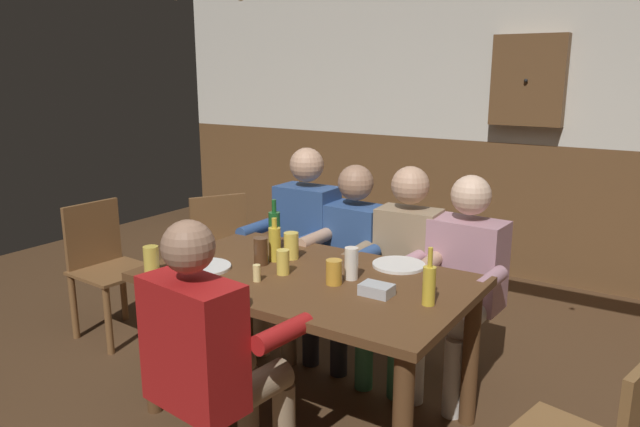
{
  "coord_description": "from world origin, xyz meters",
  "views": [
    {
      "loc": [
        1.52,
        -2.18,
        1.72
      ],
      "look_at": [
        0.0,
        0.16,
        1.04
      ],
      "focal_mm": 33.29,
      "sensor_mm": 36.0,
      "label": 1
    }
  ],
  "objects_px": {
    "person_0": "(301,239)",
    "condiment_caddy": "(377,290)",
    "pint_glass_0": "(283,262)",
    "wall_dart_cabinet": "(528,80)",
    "person_2": "(402,263)",
    "plate_0": "(399,265)",
    "plate_1": "(203,267)",
    "bottle_0": "(274,229)",
    "pint_glass_2": "(151,260)",
    "chair_empty_near_right": "(106,265)",
    "pint_glass_4": "(351,263)",
    "pint_glass_3": "(334,272)",
    "person_3": "(461,275)",
    "pint_glass_1": "(261,251)",
    "dining_table": "(308,297)",
    "pint_glass_5": "(291,246)",
    "bottle_2": "(275,243)",
    "bottle_1": "(429,284)",
    "table_candle": "(257,273)",
    "person_1": "(349,253)",
    "person_4": "(211,350)"
  },
  "relations": [
    {
      "from": "plate_1",
      "to": "pint_glass_1",
      "type": "relative_size",
      "value": 1.99
    },
    {
      "from": "person_0",
      "to": "bottle_0",
      "type": "relative_size",
      "value": 4.53
    },
    {
      "from": "person_0",
      "to": "pint_glass_3",
      "type": "distance_m",
      "value": 1.02
    },
    {
      "from": "dining_table",
      "to": "person_4",
      "type": "relative_size",
      "value": 1.3
    },
    {
      "from": "bottle_0",
      "to": "pint_glass_2",
      "type": "distance_m",
      "value": 0.7
    },
    {
      "from": "person_2",
      "to": "wall_dart_cabinet",
      "type": "xyz_separation_m",
      "value": [
        0.13,
        1.94,
        0.98
      ]
    },
    {
      "from": "plate_0",
      "to": "pint_glass_3",
      "type": "relative_size",
      "value": 2.3
    },
    {
      "from": "dining_table",
      "to": "chair_empty_near_right",
      "type": "xyz_separation_m",
      "value": [
        -1.68,
        0.11,
        -0.17
      ]
    },
    {
      "from": "pint_glass_3",
      "to": "wall_dart_cabinet",
      "type": "distance_m",
      "value": 2.79
    },
    {
      "from": "plate_0",
      "to": "plate_1",
      "type": "relative_size",
      "value": 0.96
    },
    {
      "from": "person_1",
      "to": "table_candle",
      "type": "distance_m",
      "value": 0.91
    },
    {
      "from": "person_0",
      "to": "pint_glass_2",
      "type": "xyz_separation_m",
      "value": [
        -0.12,
        -1.09,
        0.14
      ]
    },
    {
      "from": "person_2",
      "to": "chair_empty_near_right",
      "type": "height_order",
      "value": "person_2"
    },
    {
      "from": "chair_empty_near_right",
      "to": "pint_glass_4",
      "type": "xyz_separation_m",
      "value": [
        1.88,
        -0.04,
        0.36
      ]
    },
    {
      "from": "condiment_caddy",
      "to": "plate_1",
      "type": "relative_size",
      "value": 0.5
    },
    {
      "from": "condiment_caddy",
      "to": "pint_glass_1",
      "type": "relative_size",
      "value": 1.0
    },
    {
      "from": "bottle_1",
      "to": "dining_table",
      "type": "bearing_deg",
      "value": 177.16
    },
    {
      "from": "dining_table",
      "to": "table_candle",
      "type": "bearing_deg",
      "value": -126.7
    },
    {
      "from": "person_0",
      "to": "pint_glass_1",
      "type": "distance_m",
      "value": 0.75
    },
    {
      "from": "bottle_2",
      "to": "pint_glass_1",
      "type": "distance_m",
      "value": 0.09
    },
    {
      "from": "person_0",
      "to": "condiment_caddy",
      "type": "xyz_separation_m",
      "value": [
        0.93,
        -0.75,
        0.1
      ]
    },
    {
      "from": "bottle_2",
      "to": "pint_glass_2",
      "type": "xyz_separation_m",
      "value": [
        -0.38,
        -0.48,
        -0.03
      ]
    },
    {
      "from": "person_0",
      "to": "pint_glass_1",
      "type": "bearing_deg",
      "value": 108.58
    },
    {
      "from": "dining_table",
      "to": "condiment_caddy",
      "type": "distance_m",
      "value": 0.43
    },
    {
      "from": "condiment_caddy",
      "to": "pint_glass_5",
      "type": "height_order",
      "value": "pint_glass_5"
    },
    {
      "from": "pint_glass_0",
      "to": "pint_glass_5",
      "type": "relative_size",
      "value": 0.87
    },
    {
      "from": "person_3",
      "to": "dining_table",
      "type": "bearing_deg",
      "value": 56.67
    },
    {
      "from": "plate_1",
      "to": "pint_glass_5",
      "type": "xyz_separation_m",
      "value": [
        0.27,
        0.37,
        0.06
      ]
    },
    {
      "from": "table_candle",
      "to": "dining_table",
      "type": "bearing_deg",
      "value": 53.3
    },
    {
      "from": "person_3",
      "to": "chair_empty_near_right",
      "type": "xyz_separation_m",
      "value": [
        -2.2,
        -0.59,
        -0.18
      ]
    },
    {
      "from": "person_0",
      "to": "pint_glass_5",
      "type": "distance_m",
      "value": 0.63
    },
    {
      "from": "person_1",
      "to": "condiment_caddy",
      "type": "bearing_deg",
      "value": 131.27
    },
    {
      "from": "person_2",
      "to": "wall_dart_cabinet",
      "type": "relative_size",
      "value": 1.72
    },
    {
      "from": "dining_table",
      "to": "chair_empty_near_right",
      "type": "distance_m",
      "value": 1.69
    },
    {
      "from": "dining_table",
      "to": "pint_glass_3",
      "type": "height_order",
      "value": "pint_glass_3"
    },
    {
      "from": "person_2",
      "to": "bottle_2",
      "type": "relative_size",
      "value": 5.29
    },
    {
      "from": "plate_1",
      "to": "pint_glass_0",
      "type": "distance_m",
      "value": 0.41
    },
    {
      "from": "pint_glass_0",
      "to": "pint_glass_2",
      "type": "bearing_deg",
      "value": -147.92
    },
    {
      "from": "bottle_1",
      "to": "bottle_2",
      "type": "bearing_deg",
      "value": 172.24
    },
    {
      "from": "pint_glass_5",
      "to": "table_candle",
      "type": "bearing_deg",
      "value": -79.85
    },
    {
      "from": "person_4",
      "to": "plate_1",
      "type": "xyz_separation_m",
      "value": [
        -0.5,
        0.48,
        0.11
      ]
    },
    {
      "from": "pint_glass_5",
      "to": "bottle_0",
      "type": "bearing_deg",
      "value": 152.75
    },
    {
      "from": "person_3",
      "to": "person_4",
      "type": "xyz_separation_m",
      "value": [
        -0.51,
        -1.38,
        -0.0
      ]
    },
    {
      "from": "chair_empty_near_right",
      "to": "condiment_caddy",
      "type": "xyz_separation_m",
      "value": [
        2.08,
        -0.16,
        0.31
      ]
    },
    {
      "from": "pint_glass_0",
      "to": "wall_dart_cabinet",
      "type": "bearing_deg",
      "value": 81.2
    },
    {
      "from": "person_1",
      "to": "plate_0",
      "type": "relative_size",
      "value": 4.45
    },
    {
      "from": "pint_glass_3",
      "to": "pint_glass_4",
      "type": "distance_m",
      "value": 0.11
    },
    {
      "from": "person_0",
      "to": "pint_glass_0",
      "type": "distance_m",
      "value": 0.87
    },
    {
      "from": "chair_empty_near_right",
      "to": "pint_glass_1",
      "type": "bearing_deg",
      "value": 89.35
    },
    {
      "from": "pint_glass_0",
      "to": "pint_glass_4",
      "type": "relative_size",
      "value": 0.79
    }
  ]
}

